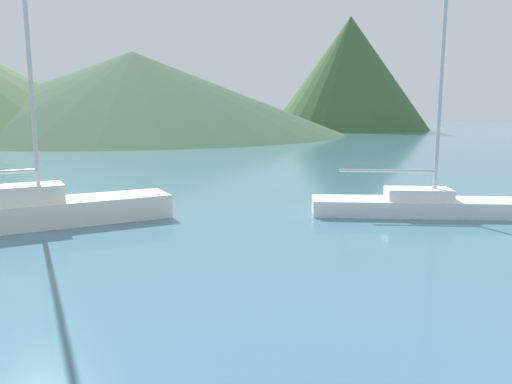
% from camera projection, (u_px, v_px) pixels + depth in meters
% --- Properties ---
extents(sailboat_inner, '(8.87, 3.00, 11.29)m').
position_uv_depth(sailboat_inner, '(15.00, 210.00, 14.06)').
color(sailboat_inner, white).
rests_on(sailboat_inner, ground_plane).
extents(sailboat_middle, '(6.71, 3.86, 7.87)m').
position_uv_depth(sailboat_middle, '(418.00, 203.00, 15.87)').
color(sailboat_middle, white).
rests_on(sailboat_middle, ground_plane).
extents(hill_east, '(55.19, 55.19, 10.62)m').
position_uv_depth(hill_east, '(134.00, 93.00, 65.36)').
color(hill_east, '#38563D').
rests_on(hill_east, ground_plane).
extents(hill_far_east, '(25.18, 25.18, 17.45)m').
position_uv_depth(hill_far_east, '(349.00, 74.00, 78.63)').
color(hill_far_east, '#3D6038').
rests_on(hill_far_east, ground_plane).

